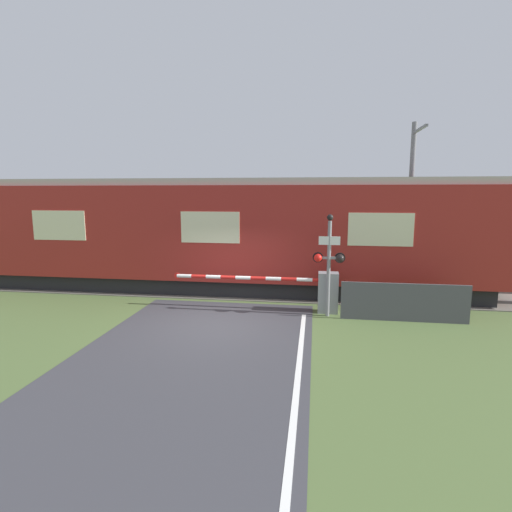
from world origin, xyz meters
The scene contains 7 objects.
ground_plane centered at (0.00, 0.00, 0.00)m, with size 80.00×80.00×0.00m, color #4C6033.
track_bed centered at (0.00, 3.89, 0.02)m, with size 36.00×3.20×0.13m.
train centered at (-0.81, 3.89, 2.10)m, with size 20.01×3.03×4.10m.
crossing_barrier centered at (2.73, 1.46, 0.68)m, with size 5.16×0.44×1.23m.
signal_post centered at (3.08, 1.06, 1.71)m, with size 0.93×0.26×3.01m.
catenary_pole centered at (6.38, 6.14, 3.31)m, with size 0.20×1.90×6.32m.
roadside_fence centered at (5.20, 0.88, 0.55)m, with size 3.51×0.06×1.10m.
Camera 1 is at (2.67, -10.53, 3.61)m, focal length 28.00 mm.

